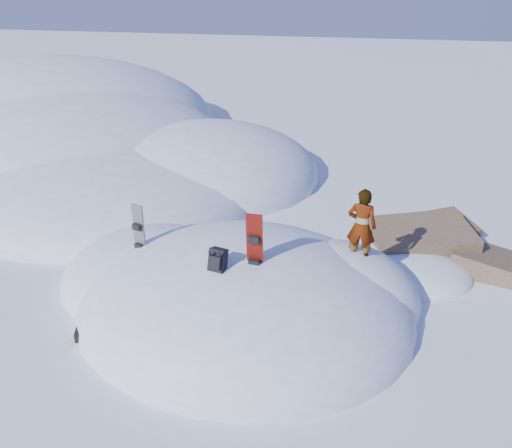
% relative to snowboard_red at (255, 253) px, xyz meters
% --- Properties ---
extents(ground, '(120.00, 120.00, 0.00)m').
position_rel_snowboard_red_xyz_m(ground, '(-0.37, 0.48, -1.66)').
color(ground, white).
rests_on(ground, ground).
extents(snow_mound, '(8.00, 6.00, 3.00)m').
position_rel_snowboard_red_xyz_m(snow_mound, '(-0.54, 0.72, -1.66)').
color(snow_mound, white).
rests_on(snow_mound, ground).
extents(snow_ridge, '(21.50, 18.50, 6.40)m').
position_rel_snowboard_red_xyz_m(snow_ridge, '(-10.80, 10.32, -1.66)').
color(snow_ridge, white).
rests_on(snow_ridge, ground).
extents(rock_outcrop, '(4.68, 4.41, 1.68)m').
position_rel_snowboard_red_xyz_m(rock_outcrop, '(3.35, 3.49, -1.65)').
color(rock_outcrop, brown).
rests_on(rock_outcrop, ground).
extents(snowboard_red, '(0.31, 0.20, 1.65)m').
position_rel_snowboard_red_xyz_m(snowboard_red, '(0.00, 0.00, 0.00)').
color(snowboard_red, '#A91509').
rests_on(snowboard_red, snow_mound).
extents(snowboard_dark, '(0.30, 0.21, 1.54)m').
position_rel_snowboard_red_xyz_m(snowboard_dark, '(-2.69, 0.65, -0.37)').
color(snowboard_dark, black).
rests_on(snowboard_dark, snow_mound).
extents(backpack, '(0.35, 0.41, 0.50)m').
position_rel_snowboard_red_xyz_m(backpack, '(-0.61, -0.35, -0.04)').
color(backpack, black).
rests_on(backpack, snow_mound).
extents(gear_pile, '(0.89, 0.70, 0.23)m').
position_rel_snowboard_red_xyz_m(gear_pile, '(-2.89, -1.01, -1.55)').
color(gear_pile, black).
rests_on(gear_pile, ground).
extents(person, '(0.62, 0.45, 1.60)m').
position_rel_snowboard_red_xyz_m(person, '(1.84, 1.34, 0.14)').
color(person, slate).
rests_on(person, snow_mound).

